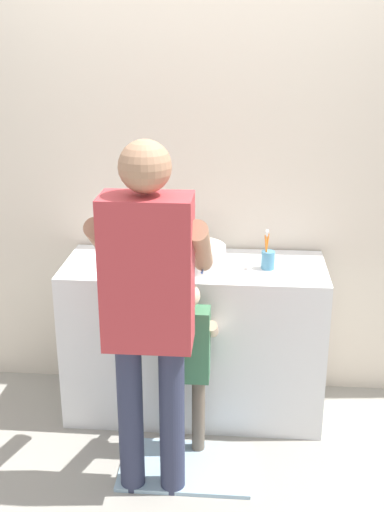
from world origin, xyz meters
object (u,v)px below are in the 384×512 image
toothbrush_cup (268,259)px  soap_bottle (126,253)px  adult_parent (149,294)px  child_toddler (188,354)px

toothbrush_cup → soap_bottle: 0.74m
toothbrush_cup → soap_bottle: toothbrush_cup is taller
soap_bottle → adult_parent: bearing=-71.7°
soap_bottle → child_toddler: size_ratio=0.18×
soap_bottle → child_toddler: 0.64m
child_toddler → adult_parent: (-0.14, -0.28, 0.43)m
toothbrush_cup → adult_parent: size_ratio=0.13×
toothbrush_cup → child_toddler: (-0.38, -0.37, -0.37)m
toothbrush_cup → child_toddler: toothbrush_cup is taller
soap_bottle → adult_parent: 0.68m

